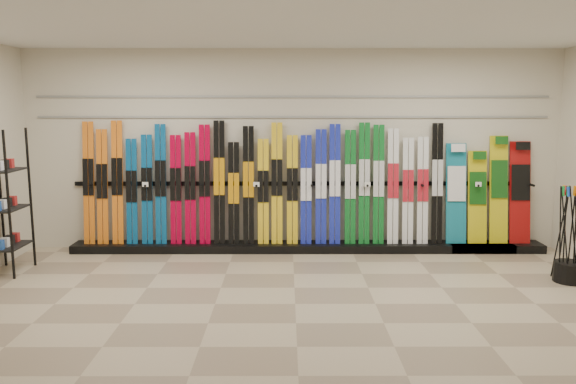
{
  "coord_description": "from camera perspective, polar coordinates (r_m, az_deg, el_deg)",
  "views": [
    {
      "loc": [
        -0.1,
        -5.94,
        2.19
      ],
      "look_at": [
        -0.08,
        1.0,
        1.1
      ],
      "focal_mm": 35.0,
      "sensor_mm": 36.0,
      "label": 1
    }
  ],
  "objects": [
    {
      "name": "floor",
      "position": [
        6.34,
        0.74,
        -11.3
      ],
      "size": [
        8.0,
        8.0,
        0.0
      ],
      "primitive_type": "plane",
      "color": "#88735D",
      "rests_on": "ground"
    },
    {
      "name": "back_wall",
      "position": [
        8.47,
        0.49,
        4.25
      ],
      "size": [
        8.0,
        0.0,
        8.0
      ],
      "primitive_type": "plane",
      "rotation": [
        1.57,
        0.0,
        0.0
      ],
      "color": "beige",
      "rests_on": "floor"
    },
    {
      "name": "ceiling",
      "position": [
        6.0,
        0.79,
        16.68
      ],
      "size": [
        8.0,
        8.0,
        0.0
      ],
      "primitive_type": "plane",
      "rotation": [
        3.14,
        0.0,
        0.0
      ],
      "color": "silver",
      "rests_on": "back_wall"
    },
    {
      "name": "ski_rack_base",
      "position": [
        8.5,
        2.02,
        -5.6
      ],
      "size": [
        8.0,
        0.4,
        0.12
      ],
      "primitive_type": "cube",
      "color": "black",
      "rests_on": "floor"
    },
    {
      "name": "skis",
      "position": [
        8.36,
        -2.61,
        0.53
      ],
      "size": [
        5.37,
        0.21,
        1.83
      ],
      "color": "orange",
      "rests_on": "ski_rack_base"
    },
    {
      "name": "snowboards",
      "position": [
        8.94,
        19.71,
        -0.1
      ],
      "size": [
        1.27,
        0.25,
        1.61
      ],
      "color": "#14728C",
      "rests_on": "ski_rack_base"
    },
    {
      "name": "accessory_rack",
      "position": [
        8.14,
        -26.84,
        -0.88
      ],
      "size": [
        0.4,
        0.6,
        1.88
      ],
      "primitive_type": "cube",
      "color": "black",
      "rests_on": "floor"
    },
    {
      "name": "pole_bin",
      "position": [
        7.87,
        26.68,
        -7.27
      ],
      "size": [
        0.38,
        0.38,
        0.25
      ],
      "primitive_type": "cylinder",
      "color": "black",
      "rests_on": "floor"
    },
    {
      "name": "ski_poles",
      "position": [
        7.75,
        26.73,
        -3.81
      ],
      "size": [
        0.32,
        0.36,
        1.18
      ],
      "color": "black",
      "rests_on": "pole_bin"
    },
    {
      "name": "slatwall_rail_0",
      "position": [
        8.43,
        0.5,
        7.63
      ],
      "size": [
        7.6,
        0.02,
        0.03
      ],
      "primitive_type": "cube",
      "color": "gray",
      "rests_on": "back_wall"
    },
    {
      "name": "slatwall_rail_1",
      "position": [
        8.43,
        0.5,
        9.67
      ],
      "size": [
        7.6,
        0.02,
        0.03
      ],
      "primitive_type": "cube",
      "color": "gray",
      "rests_on": "back_wall"
    }
  ]
}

